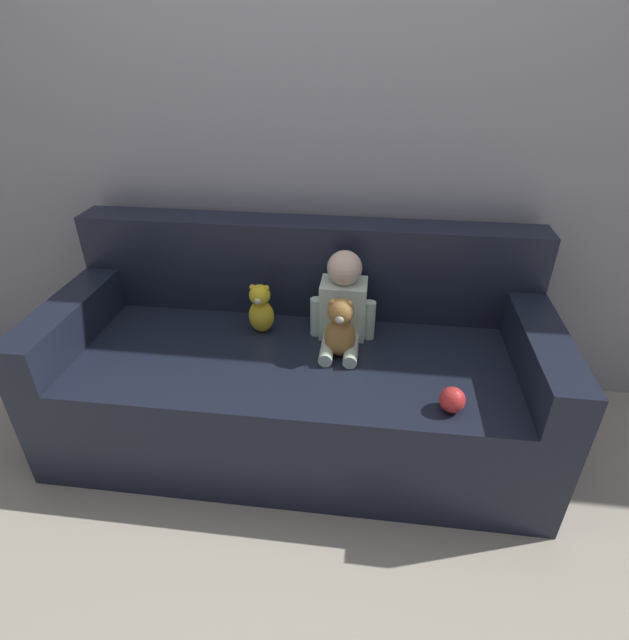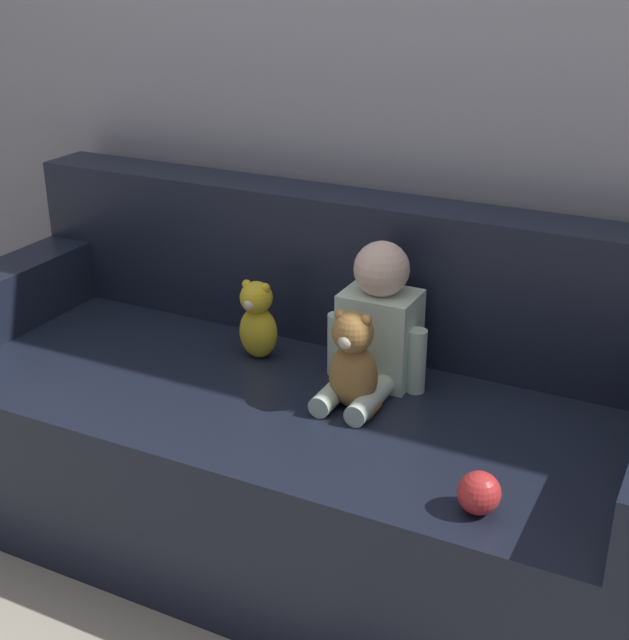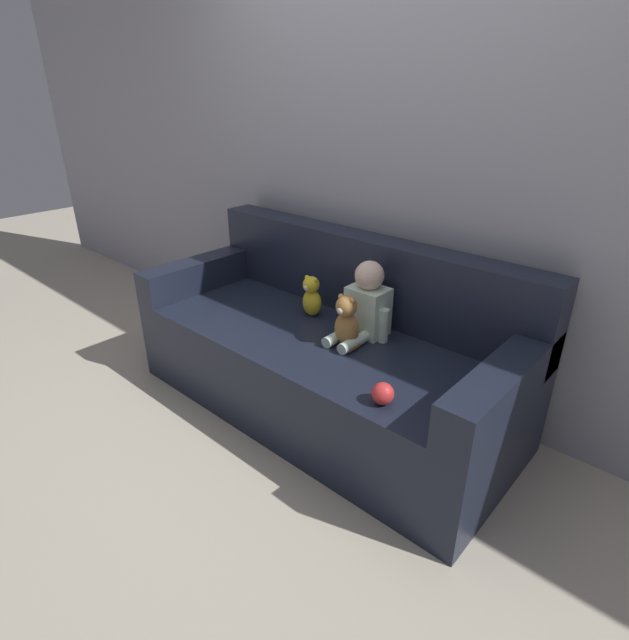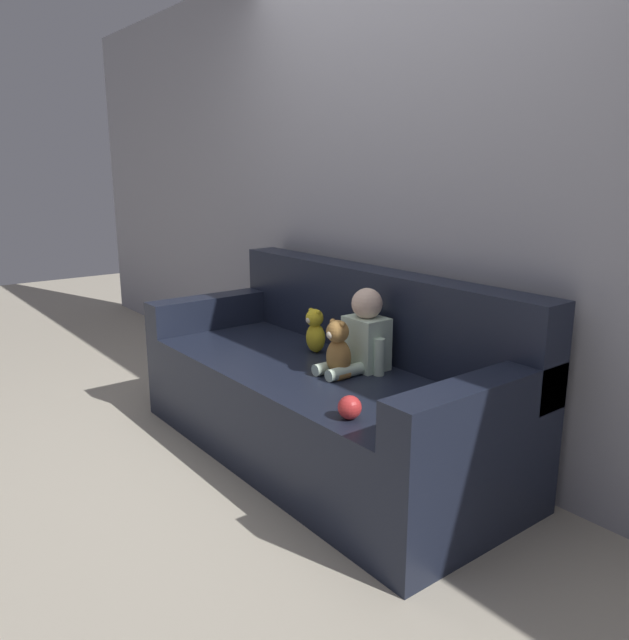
{
  "view_description": "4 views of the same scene",
  "coord_description": "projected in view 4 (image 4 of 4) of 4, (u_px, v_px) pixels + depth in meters",
  "views": [
    {
      "loc": [
        0.3,
        -1.73,
        1.66
      ],
      "look_at": [
        0.09,
        -0.11,
        0.69
      ],
      "focal_mm": 28.0,
      "sensor_mm": 36.0,
      "label": 1
    },
    {
      "loc": [
        1.0,
        -1.86,
        1.59
      ],
      "look_at": [
        0.06,
        0.01,
        0.68
      ],
      "focal_mm": 50.0,
      "sensor_mm": 36.0,
      "label": 2
    },
    {
      "loc": [
        1.52,
        -1.75,
        1.65
      ],
      "look_at": [
        0.01,
        -0.07,
        0.57
      ],
      "focal_mm": 28.0,
      "sensor_mm": 36.0,
      "label": 3
    },
    {
      "loc": [
        2.29,
        -1.78,
        1.42
      ],
      "look_at": [
        0.07,
        -0.08,
        0.73
      ],
      "focal_mm": 35.0,
      "sensor_mm": 36.0,
      "label": 4
    }
  ],
  "objects": [
    {
      "name": "plush_toy_side",
      "position": [
        315.0,
        331.0,
        3.22
      ],
      "size": [
        0.11,
        0.11,
        0.23
      ],
      "color": "yellow",
      "rests_on": "couch"
    },
    {
      "name": "teddy_bear_brown",
      "position": [
        338.0,
        350.0,
        2.85
      ],
      "size": [
        0.16,
        0.12,
        0.26
      ],
      "color": "#AD7A3D",
      "rests_on": "couch"
    },
    {
      "name": "ground_plane",
      "position": [
        318.0,
        454.0,
        3.16
      ],
      "size": [
        12.0,
        12.0,
        0.0
      ],
      "primitive_type": "plane",
      "color": "#B7AD99"
    },
    {
      "name": "toy_ball",
      "position": [
        350.0,
        407.0,
        2.38
      ],
      "size": [
        0.09,
        0.09,
        0.09
      ],
      "color": "red",
      "rests_on": "couch"
    },
    {
      "name": "wall_back",
      "position": [
        401.0,
        190.0,
        3.16
      ],
      "size": [
        8.0,
        0.05,
        2.6
      ],
      "color": "#93939E",
      "rests_on": "ground_plane"
    },
    {
      "name": "couch",
      "position": [
        326.0,
        392.0,
        3.11
      ],
      "size": [
        2.09,
        0.89,
        0.91
      ],
      "color": "black",
      "rests_on": "ground_plane"
    },
    {
      "name": "person_baby",
      "position": [
        363.0,
        336.0,
        2.94
      ],
      "size": [
        0.28,
        0.35,
        0.39
      ],
      "color": "silver",
      "rests_on": "couch"
    }
  ]
}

